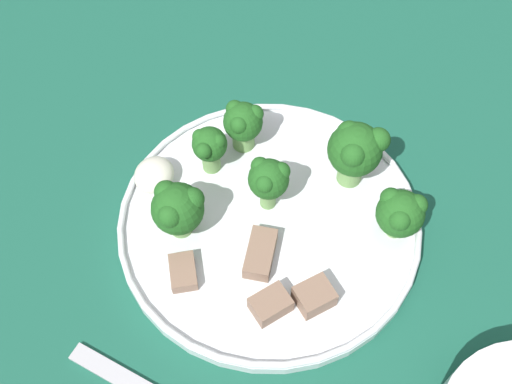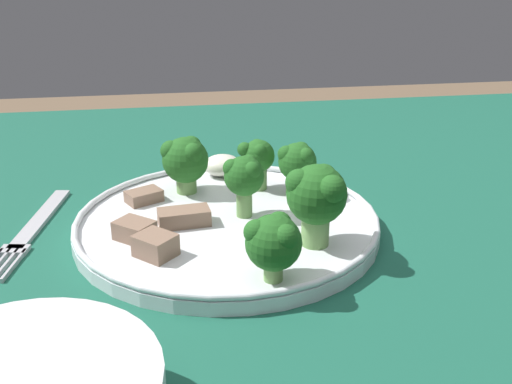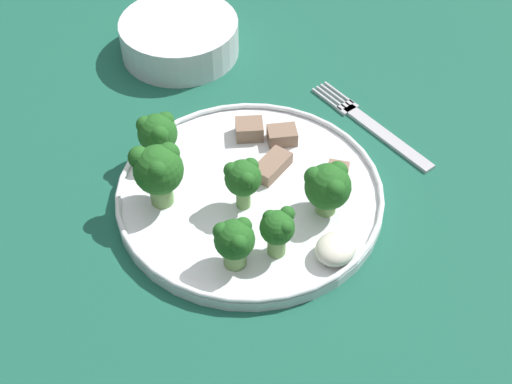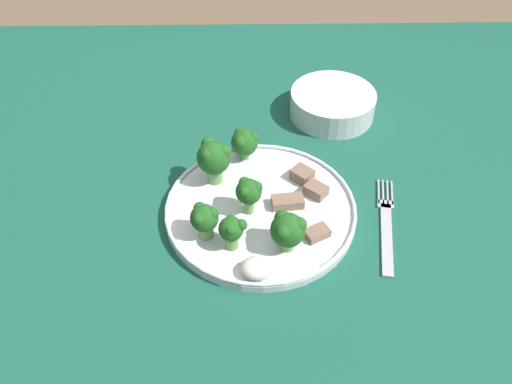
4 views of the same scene
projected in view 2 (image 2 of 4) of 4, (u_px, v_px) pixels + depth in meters
The scene contains 14 objects.
table at pixel (281, 349), 0.55m from camera, with size 1.30×1.08×0.78m.
dinner_plate at pixel (227, 223), 0.56m from camera, with size 0.28×0.28×0.02m.
fork at pixel (32, 229), 0.56m from camera, with size 0.05×0.18×0.00m.
broccoli_floret_near_rim_left at pixel (185, 159), 0.60m from camera, with size 0.05×0.05×0.06m.
broccoli_floret_center_left at pixel (254, 158), 0.61m from camera, with size 0.03×0.03×0.05m.
broccoli_floret_back_left at pixel (274, 241), 0.44m from camera, with size 0.04×0.04×0.05m.
broccoli_floret_front_left at pixel (318, 197), 0.49m from camera, with size 0.05×0.05×0.07m.
broccoli_floret_center_back at pixel (244, 177), 0.55m from camera, with size 0.04×0.04×0.06m.
broccoli_floret_mid_cluster at pixel (297, 163), 0.60m from camera, with size 0.04×0.04×0.05m.
meat_slice_front_slice at pixel (184, 217), 0.54m from camera, with size 0.05×0.03×0.01m.
meat_slice_middle_slice at pixel (155, 247), 0.48m from camera, with size 0.04×0.04×0.02m.
meat_slice_rear_slice at pixel (144, 196), 0.59m from camera, with size 0.04×0.04×0.01m.
meat_slice_edge_slice at pixel (135, 230), 0.52m from camera, with size 0.04×0.04×0.02m.
sauce_dollop at pixel (222, 165), 0.66m from camera, with size 0.04×0.04×0.02m.
Camera 2 is at (0.09, 0.44, 1.02)m, focal length 42.00 mm.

